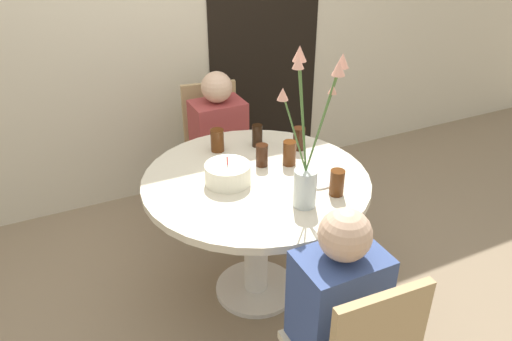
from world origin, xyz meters
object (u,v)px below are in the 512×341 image
object	(u,v)px
drink_glass_3	(289,153)
birthday_cake	(228,174)
drink_glass_0	(217,140)
drink_glass_2	(262,155)
side_plate	(316,180)
drink_glass_4	(257,136)
drink_glass_1	(337,183)
drink_glass_5	(299,139)
chair_far_back	(214,141)
person_woman	(219,153)
person_guest	(335,328)
flower_vase	(308,154)

from	to	relation	value
drink_glass_3	birthday_cake	bearing A→B (deg)	-174.58
drink_glass_0	drink_glass_2	distance (m)	0.30
side_plate	drink_glass_4	bearing A→B (deg)	100.67
drink_glass_1	drink_glass_4	xyz separation A→B (m)	(-0.11, 0.64, 0.00)
drink_glass_4	drink_glass_5	xyz separation A→B (m)	(0.19, -0.14, 0.00)
drink_glass_1	drink_glass_5	world-z (taller)	same
side_plate	drink_glass_3	size ratio (longest dim) A/B	1.33
chair_far_back	person_woman	distance (m)	0.16
birthday_cake	side_plate	distance (m)	0.45
birthday_cake	drink_glass_3	size ratio (longest dim) A/B	1.72
chair_far_back	drink_glass_3	distance (m)	0.98
drink_glass_0	person_guest	xyz separation A→B (m)	(0.02, -1.19, -0.33)
birthday_cake	side_plate	xyz separation A→B (m)	(0.41, -0.18, -0.05)
side_plate	birthday_cake	bearing A→B (deg)	156.04
drink_glass_3	drink_glass_5	xyz separation A→B (m)	(0.14, 0.14, -0.00)
person_woman	side_plate	bearing A→B (deg)	-82.06
chair_far_back	drink_glass_3	xyz separation A→B (m)	(0.08, -0.93, 0.32)
drink_glass_1	person_guest	world-z (taller)	person_guest
chair_far_back	drink_glass_4	xyz separation A→B (m)	(0.02, -0.65, 0.32)
drink_glass_1	drink_glass_2	bearing A→B (deg)	114.97
side_plate	drink_glass_1	distance (m)	0.16
chair_far_back	person_guest	xyz separation A→B (m)	(-0.18, -1.81, -0.01)
flower_vase	drink_glass_5	world-z (taller)	flower_vase
chair_far_back	drink_glass_5	world-z (taller)	chair_far_back
birthday_cake	drink_glass_1	bearing A→B (deg)	-37.63
drink_glass_2	drink_glass_3	world-z (taller)	drink_glass_3
drink_glass_2	birthday_cake	bearing A→B (deg)	-159.59
flower_vase	drink_glass_4	bearing A→B (deg)	83.81
drink_glass_2	drink_glass_4	distance (m)	0.24
drink_glass_0	drink_glass_5	size ratio (longest dim) A/B	0.99
chair_far_back	drink_glass_1	bearing A→B (deg)	-75.70
birthday_cake	flower_vase	distance (m)	0.48
chair_far_back	drink_glass_4	size ratio (longest dim) A/B	6.98
birthday_cake	side_plate	world-z (taller)	birthday_cake
side_plate	drink_glass_4	distance (m)	0.50
drink_glass_4	person_woman	distance (m)	0.60
chair_far_back	flower_vase	bearing A→B (deg)	-83.91
drink_glass_3	drink_glass_5	world-z (taller)	drink_glass_3
drink_glass_4	drink_glass_5	world-z (taller)	same
chair_far_back	birthday_cake	size ratio (longest dim) A/B	3.95
flower_vase	drink_glass_0	distance (m)	0.75
person_woman	chair_far_back	bearing A→B (deg)	81.75
chair_far_back	person_woman	size ratio (longest dim) A/B	0.85
drink_glass_1	drink_glass_2	xyz separation A→B (m)	(-0.19, 0.42, -0.00)
drink_glass_5	side_plate	bearing A→B (deg)	-106.27
drink_glass_4	person_woman	world-z (taller)	person_woman
chair_far_back	drink_glass_2	size ratio (longest dim) A/B	7.45
chair_far_back	flower_vase	world-z (taller)	flower_vase
drink_glass_0	drink_glass_1	bearing A→B (deg)	-63.31
drink_glass_1	birthday_cake	bearing A→B (deg)	142.37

